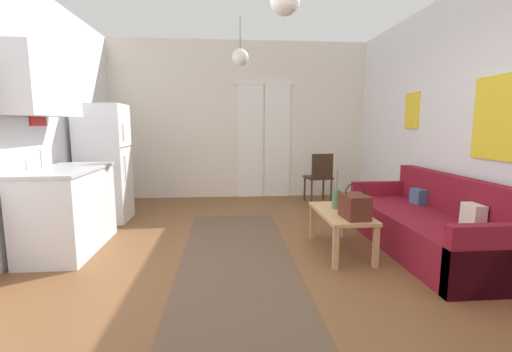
% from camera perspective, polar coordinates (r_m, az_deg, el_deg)
% --- Properties ---
extents(ground_plane, '(5.32, 7.65, 0.10)m').
position_cam_1_polar(ground_plane, '(3.42, 0.01, -16.15)').
color(ground_plane, brown).
extents(wall_back, '(4.92, 0.13, 2.89)m').
position_cam_1_polar(wall_back, '(6.68, -2.48, 8.86)').
color(wall_back, silver).
rests_on(wall_back, ground_plane).
extents(area_rug, '(1.12, 3.47, 0.01)m').
position_cam_1_polar(area_rug, '(3.67, -3.14, -13.49)').
color(area_rug, brown).
rests_on(area_rug, ground_plane).
extents(couch, '(0.84, 2.18, 0.82)m').
position_cam_1_polar(couch, '(4.29, 26.43, -7.45)').
color(couch, maroon).
rests_on(couch, ground_plane).
extents(coffee_table, '(0.47, 0.99, 0.45)m').
position_cam_1_polar(coffee_table, '(3.90, 13.61, -6.47)').
color(coffee_table, tan).
rests_on(coffee_table, ground_plane).
extents(bamboo_vase, '(0.09, 0.09, 0.43)m').
position_cam_1_polar(bamboo_vase, '(3.98, 12.91, -3.65)').
color(bamboo_vase, '#47704C').
rests_on(bamboo_vase, coffee_table).
extents(handbag, '(0.24, 0.33, 0.36)m').
position_cam_1_polar(handbag, '(3.62, 15.71, -4.72)').
color(handbag, '#512319').
rests_on(handbag, coffee_table).
extents(refrigerator, '(0.65, 0.60, 1.65)m').
position_cam_1_polar(refrigerator, '(5.41, -23.38, 1.89)').
color(refrigerator, white).
rests_on(refrigerator, ground_plane).
extents(kitchen_counter, '(0.65, 1.25, 2.12)m').
position_cam_1_polar(kitchen_counter, '(4.31, -28.90, -0.33)').
color(kitchen_counter, silver).
rests_on(kitchen_counter, ground_plane).
extents(accent_chair, '(0.47, 0.45, 0.88)m').
position_cam_1_polar(accent_chair, '(6.22, 10.27, 0.15)').
color(accent_chair, '#382619').
rests_on(accent_chair, ground_plane).
extents(pendant_lamp_near, '(0.23, 0.23, 0.71)m').
position_cam_1_polar(pendant_lamp_near, '(2.95, 4.74, 26.59)').
color(pendant_lamp_near, black).
extents(pendant_lamp_far, '(0.24, 0.24, 0.68)m').
position_cam_1_polar(pendant_lamp_far, '(5.35, -2.57, 18.69)').
color(pendant_lamp_far, black).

